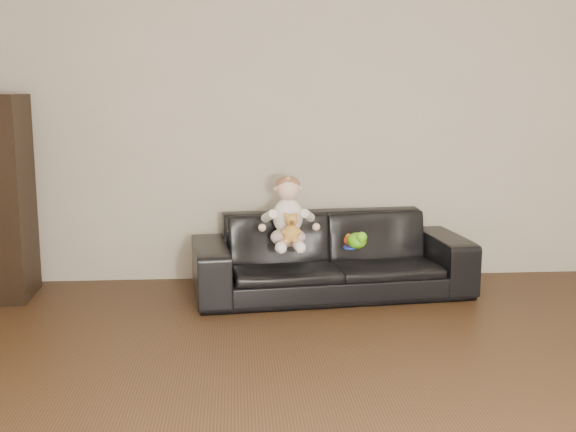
{
  "coord_description": "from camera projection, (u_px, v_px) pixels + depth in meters",
  "views": [
    {
      "loc": [
        -0.64,
        -2.84,
        1.5
      ],
      "look_at": [
        -0.27,
        2.15,
        0.6
      ],
      "focal_mm": 45.0,
      "sensor_mm": 36.0,
      "label": 1
    }
  ],
  "objects": [
    {
      "name": "toy_rattle",
      "position": [
        349.0,
        240.0,
        5.16
      ],
      "size": [
        0.08,
        0.08,
        0.07
      ],
      "primitive_type": "sphere",
      "rotation": [
        0.0,
        0.0,
        0.09
      ],
      "color": "#CC4A18",
      "rests_on": "sofa"
    },
    {
      "name": "sofa",
      "position": [
        331.0,
        255.0,
        5.26
      ],
      "size": [
        2.06,
        0.99,
        0.58
      ],
      "primitive_type": "imported",
      "rotation": [
        0.0,
        0.0,
        0.11
      ],
      "color": "black",
      "rests_on": "floor"
    },
    {
      "name": "toy_green",
      "position": [
        357.0,
        241.0,
        5.05
      ],
      "size": [
        0.14,
        0.16,
        0.11
      ],
      "primitive_type": "ellipsoid",
      "rotation": [
        0.0,
        0.0,
        -0.01
      ],
      "color": "#5BC617",
      "rests_on": "sofa"
    },
    {
      "name": "baby",
      "position": [
        288.0,
        216.0,
        5.07
      ],
      "size": [
        0.34,
        0.42,
        0.5
      ],
      "rotation": [
        0.0,
        0.0,
        -0.03
      ],
      "color": "silver",
      "rests_on": "sofa"
    },
    {
      "name": "cabinet",
      "position": [
        2.0,
        198.0,
        5.11
      ],
      "size": [
        0.37,
        0.51,
        1.45
      ],
      "primitive_type": "cube",
      "rotation": [
        0.0,
        0.0,
        0.02
      ],
      "color": "black",
      "rests_on": "floor"
    },
    {
      "name": "teddy_bear",
      "position": [
        291.0,
        228.0,
        4.94
      ],
      "size": [
        0.11,
        0.12,
        0.21
      ],
      "rotation": [
        0.0,
        0.0,
        -0.01
      ],
      "color": "gold",
      "rests_on": "sofa"
    },
    {
      "name": "wall_back",
      "position": [
        318.0,
        113.0,
        5.57
      ],
      "size": [
        5.0,
        0.0,
        5.0
      ],
      "primitive_type": "plane",
      "rotation": [
        1.57,
        0.0,
        0.0
      ],
      "color": "#B4AA97",
      "rests_on": "ground"
    },
    {
      "name": "toy_blue_disc",
      "position": [
        350.0,
        247.0,
        5.07
      ],
      "size": [
        0.12,
        0.12,
        0.01
      ],
      "primitive_type": "cylinder",
      "rotation": [
        0.0,
        0.0,
        -0.35
      ],
      "color": "#172BB9",
      "rests_on": "sofa"
    },
    {
      "name": "shelf_item",
      "position": [
        1.0,
        152.0,
        5.06
      ],
      "size": [
        0.19,
        0.25,
        0.28
      ],
      "primitive_type": "cube",
      "rotation": [
        0.0,
        0.0,
        0.02
      ],
      "color": "silver",
      "rests_on": "cabinet"
    }
  ]
}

